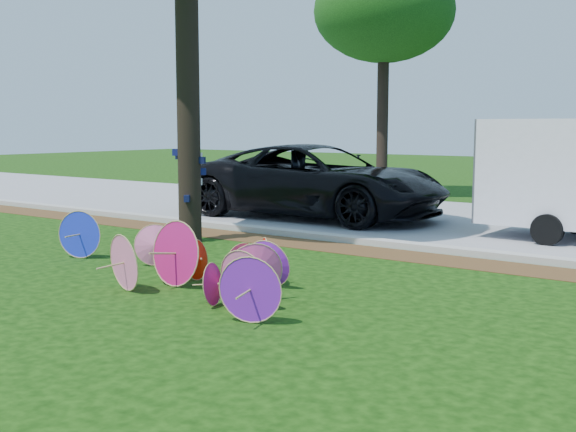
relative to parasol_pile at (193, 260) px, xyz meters
name	(u,v)px	position (x,y,z in m)	size (l,w,h in m)	color
ground	(169,296)	(0.08, -0.56, -0.38)	(90.00, 90.00, 0.00)	black
mulch_strip	(347,249)	(0.08, 3.94, -0.38)	(90.00, 1.00, 0.01)	#472D16
curb	(366,241)	(0.08, 4.64, -0.32)	(90.00, 0.30, 0.12)	#B7B5AD
street	(454,221)	(0.08, 8.79, -0.38)	(90.00, 8.00, 0.01)	gray
parasol_pile	(193,260)	(0.00, 0.00, 0.00)	(5.73, 2.18, 0.94)	#FB4D97
black_van	(317,181)	(-2.88, 7.40, 0.51)	(2.96, 6.43, 1.79)	black
cargo_trailer	(566,172)	(2.96, 7.45, 0.95)	(2.96, 1.87, 2.67)	white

